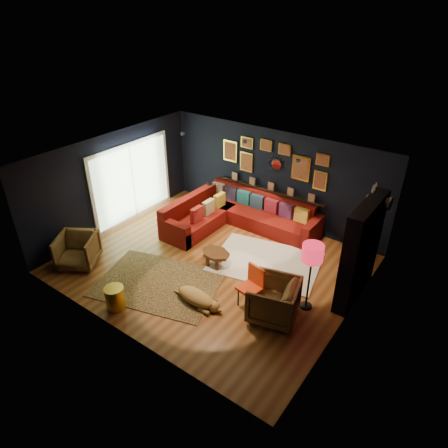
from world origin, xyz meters
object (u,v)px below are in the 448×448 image
Objects in this scene: coffee_table at (215,255)px; armchair_left at (77,249)px; sectional at (234,216)px; pouf at (179,236)px; orange_chair at (252,283)px; armchair_right at (274,298)px; dog at (196,295)px; floor_lamp at (312,256)px; gold_stool at (115,298)px.

coffee_table is 3.24m from armchair_left.
pouf is at bearing -114.16° from sectional.
orange_chair is at bearing -23.85° from coffee_table.
armchair_right reaches higher than dog.
floor_lamp is (0.42, 0.65, 0.80)m from armchair_right.
pouf is at bearing 168.51° from coffee_table.
armchair_right reaches higher than sectional.
dog is at bearing -147.10° from floor_lamp.
sectional reaches higher than dog.
sectional is 3.31m from dog.
armchair_right is 0.75× the size of dog.
floor_lamp reaches higher than orange_chair.
floor_lamp is (3.08, -1.86, 0.94)m from sectional.
gold_stool is 0.40× the size of dog.
pouf is at bearing 27.45° from armchair_left.
armchair_left is at bearing -117.89° from sectional.
sectional is 2.25× the size of floor_lamp.
coffee_table is 0.85× the size of orange_chair.
orange_chair is 1.33m from floor_lamp.
dog is (0.45, -1.28, -0.12)m from coffee_table.
armchair_right is at bearing -16.35° from pouf.
armchair_right is at bearing -43.28° from sectional.
armchair_left is 0.93× the size of armchair_right.
armchair_left is at bearing -151.94° from orange_chair.
armchair_right reaches higher than coffee_table.
gold_stool reaches higher than pouf.
sectional is at bearing 142.49° from orange_chair.
pouf is 2.48m from armchair_left.
coffee_table is 0.51× the size of floor_lamp.
coffee_table is at bearing -124.41° from armchair_right.
orange_chair is (4.07, 1.22, 0.10)m from armchair_left.
armchair_left reaches higher than gold_stool.
dog is at bearing -70.45° from coffee_table.
orange_chair is (1.41, -0.62, 0.21)m from coffee_table.
armchair_right is (4.60, 1.15, 0.03)m from armchair_left.
sectional is 3.77× the size of orange_chair.
pouf is 0.32× the size of floor_lamp.
armchair_left is at bearing 165.01° from gold_stool.
gold_stool reaches higher than coffee_table.
gold_stool is (-2.73, -1.65, -0.22)m from armchair_right.
pouf is (-1.41, 0.29, -0.14)m from coffee_table.
orange_chair is at bearing -17.87° from pouf.
floor_lamp is 2.50m from dog.
sectional reaches higher than coffee_table.
sectional is 1.95m from coffee_table.
sectional is at bearing 111.76° from coffee_table.
sectional is 3.72m from floor_lamp.
armchair_right is at bearing -19.74° from coffee_table.
armchair_left reaches higher than pouf.
coffee_table is 2.54m from floor_lamp.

